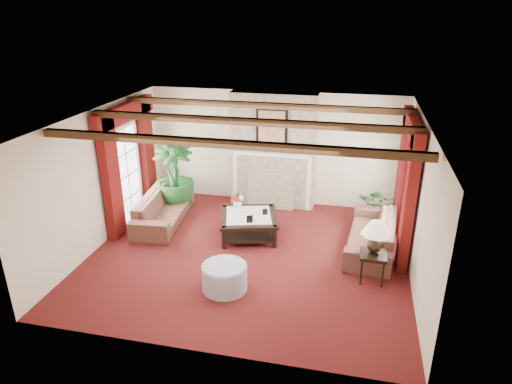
% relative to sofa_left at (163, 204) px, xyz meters
% --- Properties ---
extents(floor, '(6.00, 6.00, 0.00)m').
position_rel_sofa_left_xyz_m(floor, '(2.18, -1.02, -0.42)').
color(floor, '#3F0B0F').
rests_on(floor, ground).
extents(ceiling, '(6.00, 6.00, 0.00)m').
position_rel_sofa_left_xyz_m(ceiling, '(2.18, -1.02, 2.28)').
color(ceiling, white).
rests_on(ceiling, floor).
extents(back_wall, '(6.00, 0.02, 2.70)m').
position_rel_sofa_left_xyz_m(back_wall, '(2.18, 1.73, 0.93)').
color(back_wall, beige).
rests_on(back_wall, ground).
extents(left_wall, '(0.02, 5.50, 2.70)m').
position_rel_sofa_left_xyz_m(left_wall, '(-0.82, -1.02, 0.93)').
color(left_wall, beige).
rests_on(left_wall, ground).
extents(right_wall, '(0.02, 5.50, 2.70)m').
position_rel_sofa_left_xyz_m(right_wall, '(5.18, -1.02, 0.93)').
color(right_wall, beige).
rests_on(right_wall, ground).
extents(ceiling_beams, '(6.00, 3.00, 0.12)m').
position_rel_sofa_left_xyz_m(ceiling_beams, '(2.18, -1.02, 2.22)').
color(ceiling_beams, '#362011').
rests_on(ceiling_beams, ceiling).
extents(fireplace, '(2.00, 0.52, 2.70)m').
position_rel_sofa_left_xyz_m(fireplace, '(2.18, 1.53, 2.28)').
color(fireplace, tan).
rests_on(fireplace, ground).
extents(french_door_left, '(0.10, 1.10, 2.16)m').
position_rel_sofa_left_xyz_m(french_door_left, '(-0.79, -0.02, 1.71)').
color(french_door_left, white).
rests_on(french_door_left, ground).
extents(french_door_right, '(0.10, 1.10, 2.16)m').
position_rel_sofa_left_xyz_m(french_door_right, '(5.15, -0.02, 1.71)').
color(french_door_right, white).
rests_on(french_door_right, ground).
extents(curtains_left, '(0.20, 2.40, 2.55)m').
position_rel_sofa_left_xyz_m(curtains_left, '(-0.68, -0.02, 2.13)').
color(curtains_left, '#4F0B0A').
rests_on(curtains_left, ground).
extents(curtains_right, '(0.20, 2.40, 2.55)m').
position_rel_sofa_left_xyz_m(curtains_right, '(5.04, -0.02, 2.13)').
color(curtains_right, '#4F0B0A').
rests_on(curtains_right, ground).
extents(sofa_left, '(2.30, 1.07, 0.85)m').
position_rel_sofa_left_xyz_m(sofa_left, '(0.00, 0.00, 0.00)').
color(sofa_left, black).
rests_on(sofa_left, ground).
extents(sofa_right, '(2.31, 1.00, 0.86)m').
position_rel_sofa_left_xyz_m(sofa_right, '(4.50, -0.23, 0.01)').
color(sofa_right, black).
rests_on(sofa_right, ground).
extents(potted_palm, '(1.57, 2.02, 0.93)m').
position_rel_sofa_left_xyz_m(potted_palm, '(-0.01, 0.75, 0.04)').
color(potted_palm, black).
rests_on(potted_palm, ground).
extents(small_plant, '(1.10, 1.16, 0.69)m').
position_rel_sofa_left_xyz_m(small_plant, '(4.63, 0.94, -0.08)').
color(small_plant, black).
rests_on(small_plant, ground).
extents(coffee_table, '(1.43, 1.43, 0.47)m').
position_rel_sofa_left_xyz_m(coffee_table, '(2.01, -0.25, -0.19)').
color(coffee_table, black).
rests_on(coffee_table, ground).
extents(side_table, '(0.54, 0.54, 0.53)m').
position_rel_sofa_left_xyz_m(side_table, '(4.50, -1.40, -0.16)').
color(side_table, black).
rests_on(side_table, ground).
extents(ottoman, '(0.77, 0.77, 0.45)m').
position_rel_sofa_left_xyz_m(ottoman, '(2.06, -2.22, -0.20)').
color(ottoman, gray).
rests_on(ottoman, ground).
extents(table_lamp, '(0.49, 0.49, 0.63)m').
position_rel_sofa_left_xyz_m(table_lamp, '(4.50, -1.40, 0.42)').
color(table_lamp, black).
rests_on(table_lamp, side_table).
extents(flower_vase, '(0.31, 0.31, 0.18)m').
position_rel_sofa_left_xyz_m(flower_vase, '(1.68, 0.10, 0.14)').
color(flower_vase, silver).
rests_on(flower_vase, coffee_table).
extents(book, '(0.22, 0.16, 0.28)m').
position_rel_sofa_left_xyz_m(book, '(2.29, -0.46, 0.19)').
color(book, black).
rests_on(book, coffee_table).
extents(photo_frame_a, '(0.13, 0.07, 0.17)m').
position_rel_sofa_left_xyz_m(photo_frame_a, '(2.11, -0.59, 0.13)').
color(photo_frame_a, black).
rests_on(photo_frame_a, coffee_table).
extents(photo_frame_b, '(0.11, 0.06, 0.14)m').
position_rel_sofa_left_xyz_m(photo_frame_b, '(2.34, -0.15, 0.12)').
color(photo_frame_b, black).
rests_on(photo_frame_b, coffee_table).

